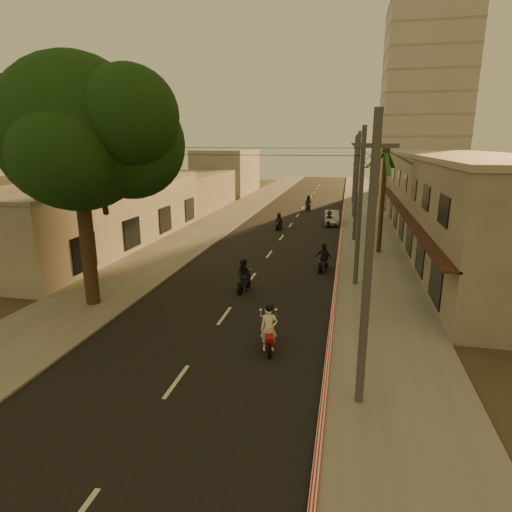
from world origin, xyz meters
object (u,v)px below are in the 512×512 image
at_px(palm_tree, 386,156).
at_px(scooter_far_a, 279,222).
at_px(parked_car, 332,218).
at_px(scooter_mid_b, 324,259).
at_px(scooter_far_c, 308,204).
at_px(scooter_mid_a, 244,277).
at_px(scooter_far_b, 329,219).
at_px(scooter_red, 269,330).
at_px(broadleaf_tree, 85,134).

distance_m(palm_tree, scooter_far_a, 13.10).
bearing_deg(parked_car, palm_tree, -74.17).
bearing_deg(palm_tree, scooter_mid_b, -124.37).
relative_size(palm_tree, parked_car, 1.97).
bearing_deg(scooter_far_a, scooter_far_c, 93.01).
distance_m(scooter_mid_a, scooter_far_b, 20.62).
height_order(scooter_mid_a, scooter_far_b, scooter_mid_a).
bearing_deg(parked_car, scooter_red, -95.82).
relative_size(scooter_mid_a, scooter_mid_b, 1.03).
relative_size(parked_car, scooter_far_c, 2.19).
xyz_separation_m(scooter_far_b, parked_car, (0.19, 1.63, -0.09)).
distance_m(scooter_far_a, scooter_far_c, 12.74).
bearing_deg(palm_tree, parked_car, 109.01).
relative_size(scooter_mid_a, scooter_far_b, 1.16).
xyz_separation_m(palm_tree, scooter_red, (-5.28, -16.98, -6.27)).
bearing_deg(broadleaf_tree, scooter_mid_b, 37.51).
height_order(palm_tree, parked_car, palm_tree).
xyz_separation_m(scooter_far_a, scooter_far_b, (4.62, 2.53, 0.00)).
distance_m(broadleaf_tree, scooter_far_a, 23.30).
distance_m(scooter_mid_b, scooter_far_c, 25.76).
distance_m(broadleaf_tree, parked_car, 28.59).
xyz_separation_m(broadleaf_tree, scooter_red, (9.33, -3.13, -7.59)).
bearing_deg(scooter_mid_b, palm_tree, 69.41).
bearing_deg(scooter_mid_b, broadleaf_tree, -128.71).
xyz_separation_m(broadleaf_tree, scooter_far_c, (7.45, 33.84, -7.61)).
xyz_separation_m(broadleaf_tree, scooter_far_a, (5.84, 21.20, -7.72)).
height_order(scooter_red, parked_car, scooter_red).
relative_size(scooter_mid_a, scooter_far_a, 1.16).
bearing_deg(scooter_mid_a, parked_car, 85.74).
bearing_deg(scooter_far_a, scooter_mid_a, -76.89).
relative_size(palm_tree, scooter_far_b, 4.83).
bearing_deg(scooter_far_a, scooter_far_b, 39.01).
relative_size(scooter_far_b, parked_car, 0.41).
bearing_deg(scooter_mid_a, palm_tree, 58.73).
xyz_separation_m(palm_tree, scooter_mid_a, (-7.89, -10.40, -6.27)).
height_order(scooter_mid_a, parked_car, scooter_mid_a).
distance_m(scooter_mid_b, parked_car, 17.06).
bearing_deg(scooter_mid_a, scooter_red, -62.39).
xyz_separation_m(scooter_red, scooter_far_b, (1.12, 26.86, -0.12)).
bearing_deg(broadleaf_tree, scooter_mid_a, 27.19).
xyz_separation_m(broadleaf_tree, scooter_mid_a, (6.72, 3.45, -7.60)).
distance_m(scooter_far_a, scooter_far_b, 5.26).
height_order(broadleaf_tree, palm_tree, broadleaf_tree).
distance_m(palm_tree, scooter_red, 18.86).
relative_size(broadleaf_tree, parked_car, 2.90).
height_order(scooter_red, scooter_mid_a, scooter_red).
bearing_deg(parked_car, scooter_mid_b, -92.62).
height_order(scooter_far_a, parked_car, scooter_far_a).
bearing_deg(broadleaf_tree, scooter_red, -18.53).
relative_size(scooter_far_a, scooter_far_b, 1.00).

